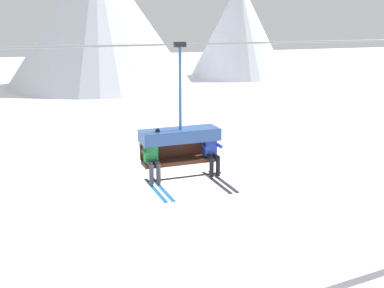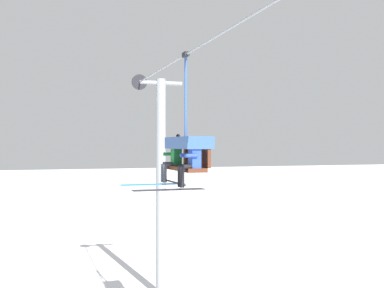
{
  "view_description": "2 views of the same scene",
  "coord_description": "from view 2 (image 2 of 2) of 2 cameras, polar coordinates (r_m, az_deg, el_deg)",
  "views": [
    {
      "loc": [
        -4.64,
        -11.73,
        8.43
      ],
      "look_at": [
        -0.55,
        -0.9,
        5.36
      ],
      "focal_mm": 45.0,
      "sensor_mm": 36.0,
      "label": 1
    },
    {
      "loc": [
        10.71,
        -4.41,
        5.53
      ],
      "look_at": [
        -0.59,
        -0.71,
        5.55
      ],
      "focal_mm": 45.0,
      "sensor_mm": 36.0,
      "label": 2
    }
  ],
  "objects": [
    {
      "name": "chairlift_chair",
      "position": [
        12.1,
        -0.43,
        -0.43
      ],
      "size": [
        1.98,
        0.74,
        3.28
      ],
      "color": "#512819"
    },
    {
      "name": "skier_blue",
      "position": [
        11.3,
        -0.29,
        -2.06
      ],
      "size": [
        0.46,
        1.7,
        1.23
      ],
      "color": "#2847B7"
    },
    {
      "name": "skier_green",
      "position": [
        12.79,
        -2.4,
        -1.73
      ],
      "size": [
        0.48,
        1.7,
        1.34
      ],
      "color": "#23843D"
    },
    {
      "name": "lift_tower_near",
      "position": [
        17.74,
        -3.77,
        -4.37
      ],
      "size": [
        0.36,
        1.88,
        8.08
      ],
      "color": "gray",
      "rests_on": "ground_plane"
    },
    {
      "name": "lift_cable",
      "position": [
        10.14,
        3.28,
        12.85
      ],
      "size": [
        17.88,
        0.05,
        0.05
      ],
      "color": "gray"
    }
  ]
}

